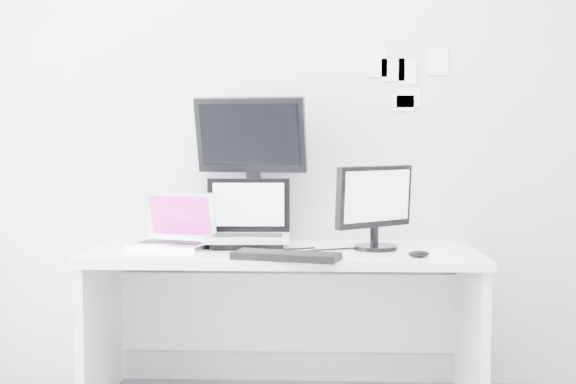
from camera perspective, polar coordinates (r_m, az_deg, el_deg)
The scene contains 15 objects.
back_wall at distance 3.94m, azimuth -0.07°, elevation 5.46°, with size 3.60×3.60×0.00m, color silver.
desk at distance 3.70m, azimuth -0.30°, elevation -9.84°, with size 1.80×0.70×0.73m, color white.
macbook at distance 3.72m, azimuth -8.58°, elevation -1.95°, with size 0.36×0.27×0.27m, color silver.
speaker at distance 3.92m, azimuth -2.52°, elevation -2.49°, with size 0.08×0.08×0.15m, color black.
dell_laptop at distance 3.68m, azimuth -3.00°, elevation -1.50°, with size 0.40×0.31×0.33m, color #B4B7BC.
rear_monitor at distance 3.83m, azimuth -2.65°, elevation 1.73°, with size 0.54×0.19×0.74m, color black.
samsung_monitor at distance 3.63m, azimuth 6.44°, elevation -1.04°, with size 0.44×0.20×0.40m, color black.
keyboard at distance 3.34m, azimuth -0.13°, elevation -4.69°, with size 0.46×0.16×0.03m, color black.
mouse at distance 3.43m, azimuth 9.53°, elevation -4.49°, with size 0.10×0.06×0.03m, color black.
wall_note_0 at distance 3.96m, azimuth 6.54°, elevation 9.35°, with size 0.10×0.00×0.14m, color white.
wall_note_1 at distance 3.97m, azimuth 8.72°, elevation 8.73°, with size 0.09×0.00×0.13m, color white.
wall_note_2 at distance 3.99m, azimuth 10.90°, elevation 9.40°, with size 0.10×0.00×0.14m, color white.
wall_note_3 at distance 3.95m, azimuth 8.41°, elevation 6.43°, with size 0.11×0.00×0.08m, color white.
wall_note_4 at distance 3.96m, azimuth 8.79°, elevation 6.81°, with size 0.12×0.00×0.10m, color white.
wall_note_5 at distance 3.96m, azimuth 7.68°, elevation 8.84°, with size 0.12×0.00×0.11m, color white.
Camera 1 is at (0.17, -2.34, 1.25)m, focal length 48.69 mm.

